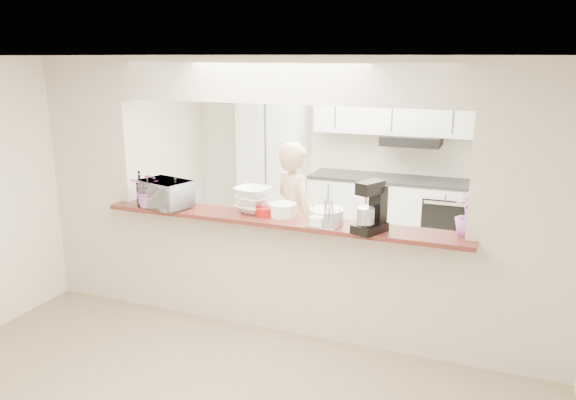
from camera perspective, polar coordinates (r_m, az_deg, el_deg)
The scene contains 19 objects.
floor at distance 5.47m, azimuth -0.69°, elevation -12.74°, with size 6.00×6.00×0.00m, color gray.
tile_overlay at distance 6.80m, azimuth 4.27°, elevation -7.08°, with size 5.00×2.90×0.01m, color beige.
partition at distance 4.97m, azimuth -0.74°, elevation 2.64°, with size 5.00×0.15×2.50m.
bar_counter at distance 5.23m, azimuth -0.73°, elevation -7.14°, with size 3.40×0.38×1.09m.
kitchen_cabinets at distance 7.66m, azimuth 5.69°, elevation 2.94°, with size 3.15×0.62×2.25m.
refrigerator at distance 7.34m, azimuth 22.52°, elevation 0.38°, with size 0.75×0.70×1.70m, color #BBBBC1.
flower_left at distance 5.50m, azimuth -13.97°, elevation 1.08°, with size 0.32×0.27×0.35m, color #E277CC.
wine_bottle_a at distance 5.57m, azimuth -14.79°, elevation 0.77°, with size 0.07×0.07×0.35m.
wine_bottle_b at distance 5.35m, azimuth -11.31°, elevation 0.28°, with size 0.06×0.06×0.32m.
toaster_oven at distance 5.47m, azimuth -12.36°, elevation 0.62°, with size 0.48×0.32×0.26m, color #A3A3A7.
serving_bowls at distance 5.19m, azimuth -3.59°, elevation -0.00°, with size 0.31×0.31×0.23m, color white.
plate_stack_a at distance 5.07m, azimuth -0.55°, elevation -1.00°, with size 0.25×0.25×0.12m.
plate_stack_b at distance 4.94m, azimuth 3.92°, elevation -1.52°, with size 0.31×0.31×0.11m.
red_bowl at distance 5.08m, azimuth -2.42°, elevation -1.20°, with size 0.17×0.17×0.08m, color maroon.
tan_bowl at distance 4.99m, azimuth 3.88°, elevation -1.54°, with size 0.15×0.15×0.07m, color beige.
utensil_caddy at distance 4.75m, azimuth 3.62°, elevation -1.53°, with size 0.27×0.17×0.25m.
stand_mixer at distance 4.64m, azimuth 8.47°, elevation -0.93°, with size 0.29×0.34×0.43m.
flower_right at distance 4.72m, azimuth 17.81°, elevation -1.38°, with size 0.20×0.20×0.36m, color #BC70D0.
person at distance 5.91m, azimuth 0.68°, elevation -2.02°, with size 0.60×0.39×1.64m, color #DDB38F.
Camera 1 is at (1.83, -4.50, 2.51)m, focal length 35.00 mm.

